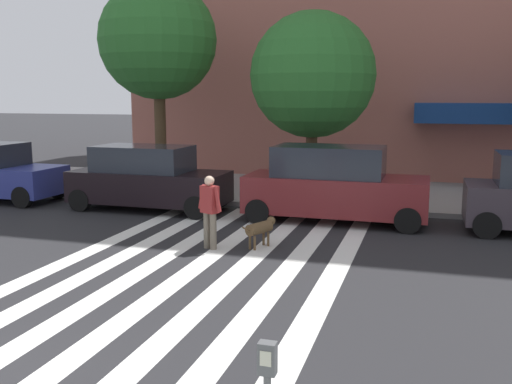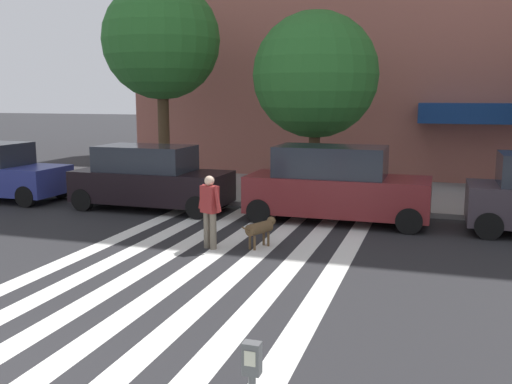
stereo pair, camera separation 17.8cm
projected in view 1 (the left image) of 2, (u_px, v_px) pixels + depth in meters
ground_plane at (154, 258)px, 12.00m from camera, size 160.00×160.00×0.00m
sidewalk_far at (268, 189)px, 20.33m from camera, size 80.00×6.00×0.15m
crosswalk_stripes at (203, 262)px, 11.69m from camera, size 5.85×11.06×0.01m
parked_car_behind_first at (148, 179)px, 16.93m from camera, size 4.67×1.94×1.91m
parked_car_third_in_line at (334, 185)px, 15.33m from camera, size 4.84×1.92×2.04m
street_tree_nearest at (158, 41)px, 19.72m from camera, size 4.09×4.09×7.15m
street_tree_middle at (313, 75)px, 17.88m from camera, size 3.94×3.94×5.83m
pedestrian_dog_walker at (210, 208)px, 12.57m from camera, size 0.68×0.38×1.64m
dog_on_leash at (261, 228)px, 12.78m from camera, size 0.56×1.01×0.65m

